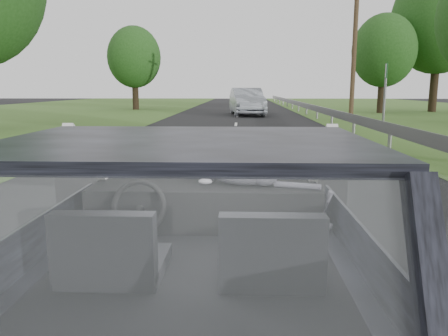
# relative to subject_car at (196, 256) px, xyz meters

# --- Properties ---
(subject_car) EXTENTS (1.80, 4.00, 1.45)m
(subject_car) POSITION_rel_subject_car_xyz_m (0.00, 0.00, 0.00)
(subject_car) COLOR black
(subject_car) RESTS_ON ground
(dashboard) EXTENTS (1.58, 0.45, 0.30)m
(dashboard) POSITION_rel_subject_car_xyz_m (0.00, 0.62, 0.12)
(dashboard) COLOR black
(dashboard) RESTS_ON subject_car
(driver_seat) EXTENTS (0.50, 0.72, 0.42)m
(driver_seat) POSITION_rel_subject_car_xyz_m (-0.40, -0.29, 0.16)
(driver_seat) COLOR black
(driver_seat) RESTS_ON subject_car
(passenger_seat) EXTENTS (0.50, 0.72, 0.42)m
(passenger_seat) POSITION_rel_subject_car_xyz_m (0.40, -0.29, 0.16)
(passenger_seat) COLOR black
(passenger_seat) RESTS_ON subject_car
(steering_wheel) EXTENTS (0.36, 0.36, 0.04)m
(steering_wheel) POSITION_rel_subject_car_xyz_m (-0.40, 0.33, 0.20)
(steering_wheel) COLOR black
(steering_wheel) RESTS_ON dashboard
(cat) EXTENTS (0.68, 0.32, 0.29)m
(cat) POSITION_rel_subject_car_xyz_m (0.26, 0.63, 0.37)
(cat) COLOR #918E9F
(cat) RESTS_ON dashboard
(guardrail) EXTENTS (0.05, 90.00, 0.32)m
(guardrail) POSITION_rel_subject_car_xyz_m (4.30, 10.00, -0.15)
(guardrail) COLOR gray
(guardrail) RESTS_ON ground
(other_car) EXTENTS (2.59, 5.33, 1.69)m
(other_car) POSITION_rel_subject_car_xyz_m (0.59, 25.30, 0.12)
(other_car) COLOR #9DA3AE
(other_car) RESTS_ON ground
(highway_sign) EXTENTS (0.39, 1.10, 2.77)m
(highway_sign) POSITION_rel_subject_car_xyz_m (6.80, 18.13, 0.66)
(highway_sign) COLOR #124A20
(highway_sign) RESTS_ON ground
(utility_pole) EXTENTS (0.24, 0.24, 6.98)m
(utility_pole) POSITION_rel_subject_car_xyz_m (5.81, 20.17, 2.77)
(utility_pole) COLOR brown
(utility_pole) RESTS_ON ground
(tree_2) EXTENTS (4.32, 4.32, 6.35)m
(tree_2) POSITION_rel_subject_car_xyz_m (9.70, 27.95, 2.45)
(tree_2) COLOR #1C4214
(tree_2) RESTS_ON ground
(tree_3) EXTENTS (7.58, 7.58, 9.73)m
(tree_3) POSITION_rel_subject_car_xyz_m (13.85, 29.61, 4.14)
(tree_3) COLOR #1C4214
(tree_3) RESTS_ON ground
(tree_6) EXTENTS (5.08, 5.08, 6.21)m
(tree_6) POSITION_rel_subject_car_xyz_m (-8.08, 32.06, 2.38)
(tree_6) COLOR #1C4214
(tree_6) RESTS_ON ground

